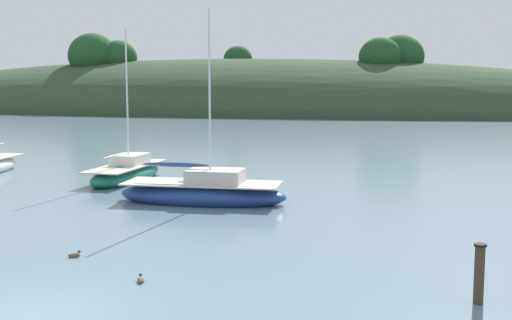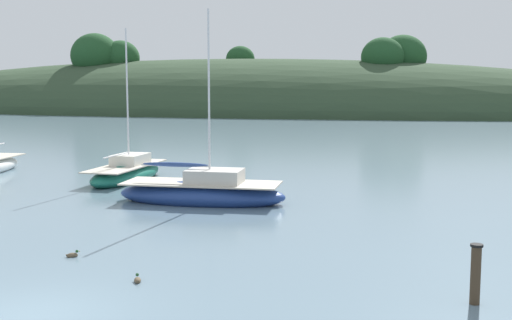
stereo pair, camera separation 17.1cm
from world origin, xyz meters
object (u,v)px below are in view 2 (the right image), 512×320
Objects in this scene: sailboat_white_near at (127,173)px; jetty_piling at (476,274)px; sailboat_cream_ketch at (203,193)px; duck_lead at (72,255)px; duck_lone_left at (137,280)px.

sailboat_white_near is 5.68× the size of jetty_piling.
jetty_piling is at bearing -43.06° from sailboat_white_near.
duck_lead is (-0.85, -9.32, -0.39)m from sailboat_cream_ketch.
sailboat_white_near is at bearing 140.48° from sailboat_cream_ketch.
sailboat_white_near reaches higher than duck_lead.
duck_lone_left is at bearing -79.19° from sailboat_cream_ketch.
duck_lead is at bearing 149.39° from duck_lone_left.
jetty_piling is (8.49, 0.50, 0.69)m from duck_lone_left.
jetty_piling reaches higher than duck_lone_left.
sailboat_white_near is at bearing 110.08° from duck_lead.
sailboat_cream_ketch is 14.98m from jetty_piling.
sailboat_white_near is 15.28m from duck_lead.
duck_lead is at bearing -95.23° from sailboat_cream_ketch.
duck_lead is (5.25, -14.35, -0.35)m from sailboat_white_near.
sailboat_cream_ketch is at bearing 100.81° from duck_lone_left.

